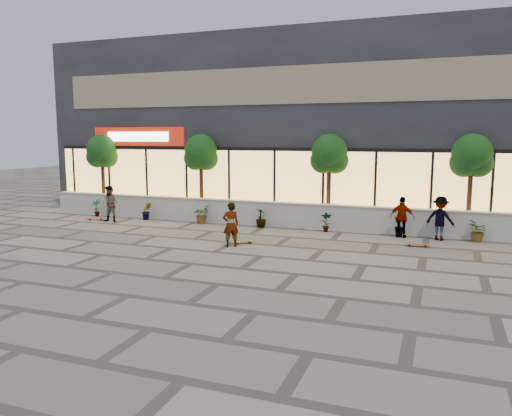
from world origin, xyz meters
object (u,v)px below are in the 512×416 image
(tree_mideast, at_px, (329,156))
(skater_right_near, at_px, (402,217))
(skater_center, at_px, (231,225))
(skater_right_far, at_px, (440,218))
(tree_midwest, at_px, (201,154))
(skateboard_left, at_px, (95,218))
(skateboard_right_near, at_px, (417,244))
(tree_east, at_px, (472,158))
(skater_left, at_px, (110,204))
(skateboard_center, at_px, (243,241))
(tree_west, at_px, (102,153))

(tree_mideast, distance_m, skater_right_near, 4.08)
(skater_center, relative_size, skater_right_far, 0.96)
(tree_midwest, distance_m, skateboard_left, 5.67)
(tree_mideast, relative_size, skateboard_right_near, 4.58)
(tree_midwest, relative_size, tree_mideast, 1.00)
(skater_right_far, bearing_deg, tree_midwest, 11.10)
(tree_east, relative_size, skater_center, 2.50)
(skater_center, bearing_deg, skateboard_right_near, 164.48)
(skater_center, relative_size, skater_left, 0.96)
(tree_east, distance_m, skater_center, 9.60)
(skater_right_far, bearing_deg, tree_mideast, 1.39)
(skater_center, height_order, skater_right_near, skater_center)
(skateboard_right_near, bearing_deg, tree_mideast, 140.24)
(tree_mideast, xyz_separation_m, skater_center, (-2.31, -5.12, -2.20))
(skater_center, distance_m, skater_right_near, 6.59)
(skateboard_center, bearing_deg, skater_center, -156.91)
(skater_right_near, bearing_deg, skater_left, 11.58)
(tree_midwest, bearing_deg, tree_east, 0.00)
(skateboard_center, height_order, skateboard_left, skateboard_left)
(tree_mideast, relative_size, skater_right_near, 2.50)
(skater_left, xyz_separation_m, skateboard_left, (-0.97, 0.13, -0.73))
(skater_left, bearing_deg, skater_right_far, -1.64)
(tree_midwest, bearing_deg, skater_right_near, -8.76)
(skater_center, distance_m, skater_right_far, 7.76)
(skater_right_far, distance_m, skateboard_center, 7.33)
(skater_left, relative_size, skater_right_far, 1.00)
(tree_west, bearing_deg, skateboard_center, -25.66)
(tree_west, height_order, skater_center, tree_west)
(tree_mideast, xyz_separation_m, skater_left, (-9.37, -2.33, -2.17))
(tree_mideast, height_order, skater_right_far, tree_mideast)
(tree_east, height_order, skateboard_center, tree_east)
(tree_west, height_order, skater_left, tree_west)
(tree_mideast, relative_size, skateboard_center, 5.31)
(tree_mideast, distance_m, skater_left, 9.90)
(skater_left, relative_size, skater_right_near, 1.04)
(skater_left, distance_m, skateboard_right_near, 13.19)
(skateboard_left, bearing_deg, tree_midwest, 7.06)
(tree_midwest, height_order, skateboard_right_near, tree_midwest)
(tree_mideast, xyz_separation_m, skateboard_left, (-10.34, -2.20, -2.90))
(tree_midwest, distance_m, skateboard_center, 6.64)
(tree_west, xyz_separation_m, skateboard_right_near, (15.28, -2.84, -2.90))
(skater_right_far, relative_size, skateboard_left, 1.91)
(skateboard_center, bearing_deg, skateboard_right_near, -31.28)
(tree_east, bearing_deg, skateboard_center, -149.24)
(skater_right_near, distance_m, skateboard_left, 13.52)
(skater_right_near, bearing_deg, tree_mideast, -16.84)
(skater_center, xyz_separation_m, skater_left, (-7.06, 2.79, 0.03))
(tree_west, distance_m, skater_right_near, 14.87)
(skateboard_left, bearing_deg, skateboard_right_near, -22.43)
(skater_right_near, height_order, skateboard_right_near, skater_right_near)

